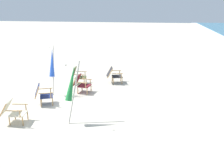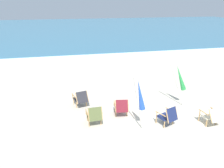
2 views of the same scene
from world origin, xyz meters
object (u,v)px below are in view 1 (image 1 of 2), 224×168
(beach_chair_back_right, at_px, (42,94))
(beach_chair_far_center, at_px, (13,111))
(beach_chair_front_left, at_px, (78,75))
(beach_chair_back_left, at_px, (114,74))
(umbrella_furled_blue, at_px, (52,63))
(umbrella_furled_green, at_px, (72,84))
(beach_chair_front_right, at_px, (81,83))

(beach_chair_back_right, xyz_separation_m, beach_chair_far_center, (1.67, -0.34, -0.01))
(beach_chair_back_right, relative_size, beach_chair_front_left, 1.04)
(beach_chair_far_center, distance_m, beach_chair_back_left, 5.52)
(beach_chair_back_left, distance_m, umbrella_furled_blue, 3.20)
(beach_chair_back_right, bearing_deg, beach_chair_front_left, 166.45)
(umbrella_furled_blue, bearing_deg, umbrella_furled_green, 32.26)
(beach_chair_far_center, distance_m, umbrella_furled_green, 2.15)
(umbrella_furled_blue, bearing_deg, beach_chair_front_right, 109.85)
(beach_chair_front_right, bearing_deg, umbrella_furled_green, 8.96)
(beach_chair_back_left, relative_size, umbrella_furled_blue, 0.41)
(beach_chair_front_right, height_order, umbrella_furled_green, umbrella_furled_green)
(beach_chair_front_right, relative_size, beach_chair_far_center, 0.98)
(beach_chair_front_left, bearing_deg, beach_chair_back_right, -13.55)
(beach_chair_front_right, height_order, umbrella_furled_blue, umbrella_furled_blue)
(beach_chair_front_left, relative_size, umbrella_furled_blue, 0.39)
(beach_chair_back_right, height_order, umbrella_furled_blue, umbrella_furled_blue)
(beach_chair_front_right, bearing_deg, beach_chair_front_left, -158.60)
(beach_chair_far_center, height_order, umbrella_furled_blue, umbrella_furled_blue)
(beach_chair_far_center, height_order, beach_chair_back_left, beach_chair_back_left)
(beach_chair_far_center, height_order, umbrella_furled_green, umbrella_furled_green)
(beach_chair_back_right, xyz_separation_m, umbrella_furled_green, (1.28, 1.58, 0.88))
(beach_chair_far_center, bearing_deg, beach_chair_front_right, 155.49)
(beach_chair_front_left, height_order, beach_chair_back_left, beach_chair_front_left)
(umbrella_furled_green, bearing_deg, beach_chair_far_center, -78.48)
(beach_chair_front_right, xyz_separation_m, beach_chair_front_left, (-1.20, -0.47, 0.01))
(beach_chair_back_left, bearing_deg, umbrella_furled_blue, -49.67)
(beach_chair_far_center, xyz_separation_m, umbrella_furled_green, (-0.39, 1.92, 0.89))
(beach_chair_front_left, bearing_deg, beach_chair_back_left, 102.66)
(beach_chair_far_center, distance_m, umbrella_furled_blue, 3.01)
(beach_chair_front_left, height_order, umbrella_furled_green, umbrella_furled_green)
(umbrella_furled_green, bearing_deg, umbrella_furled_blue, -147.74)
(beach_chair_back_right, bearing_deg, beach_chair_far_center, -11.37)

